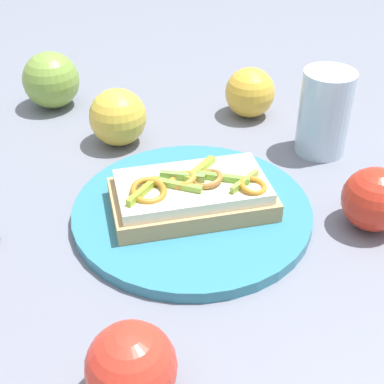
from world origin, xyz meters
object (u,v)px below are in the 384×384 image
apple_1 (51,80)px  apple_5 (118,117)px  apple_2 (250,92)px  apple_3 (374,199)px  plate (192,211)px  sandwich (192,194)px  drinking_glass (325,113)px  apple_4 (131,367)px

apple_1 → apple_5: size_ratio=1.09×
apple_5 → apple_2: bearing=108.5°
apple_3 → plate: bearing=-99.8°
sandwich → drinking_glass: drinking_glass is taller
plate → apple_1: apple_1 is taller
plate → apple_4: bearing=-16.6°
apple_1 → apple_4: size_ratio=1.19×
drinking_glass → apple_2: bearing=-144.8°
apple_1 → apple_2: bearing=78.8°
plate → apple_1: (-0.29, -0.18, 0.04)m
apple_2 → apple_5: bearing=-71.5°
plate → apple_3: size_ratio=3.80×
apple_2 → apple_5: size_ratio=0.94×
plate → drinking_glass: 0.23m
plate → apple_3: apple_3 is taller
apple_1 → apple_4: 0.53m
sandwich → apple_3: bearing=-17.6°
apple_2 → sandwich: bearing=-24.2°
apple_3 → apple_5: apple_5 is taller
apple_4 → apple_5: (-0.40, -0.02, 0.00)m
plate → apple_5: apple_5 is taller
apple_2 → drinking_glass: drinking_glass is taller
drinking_glass → plate: bearing=-55.0°
sandwich → apple_1: (-0.29, -0.18, 0.01)m
sandwich → apple_5: apple_5 is taller
apple_5 → drinking_glass: bearing=80.4°
apple_2 → apple_4: apple_2 is taller
drinking_glass → apple_3: bearing=3.5°
apple_4 → apple_3: bearing=126.3°
plate → drinking_glass: size_ratio=2.39×
plate → apple_4: (0.22, -0.07, 0.03)m
apple_2 → apple_3: bearing=17.7°
plate → apple_3: (0.03, 0.19, 0.03)m
drinking_glass → apple_5: bearing=-99.6°
plate → apple_5: size_ratio=3.47×
apple_3 → apple_5: bearing=-126.8°
apple_1 → drinking_glass: size_ratio=0.75×
apple_3 → drinking_glass: (-0.16, -0.01, 0.02)m
plate → apple_4: size_ratio=3.78×
apple_4 → drinking_glass: size_ratio=0.63×
apple_3 → apple_4: bearing=-53.7°
apple_4 → plate: bearing=163.4°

